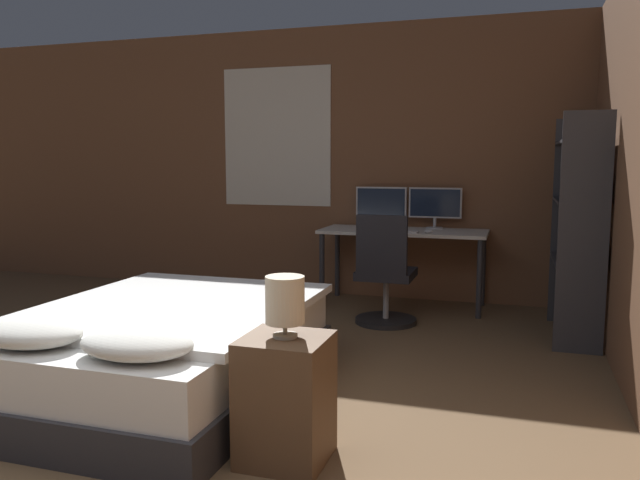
# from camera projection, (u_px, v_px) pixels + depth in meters

# --- Properties ---
(wall_back) EXTENTS (12.00, 0.08, 2.70)m
(wall_back) POSITION_uv_depth(u_px,v_px,m) (356.00, 162.00, 6.28)
(wall_back) COLOR brown
(wall_back) RESTS_ON ground_plane
(bed) EXTENTS (1.47, 1.97, 0.60)m
(bed) POSITION_uv_depth(u_px,v_px,m) (165.00, 350.00, 3.66)
(bed) COLOR #2D2D33
(bed) RESTS_ON ground_plane
(nightstand) EXTENTS (0.38, 0.38, 0.58)m
(nightstand) POSITION_uv_depth(u_px,v_px,m) (286.00, 399.00, 2.84)
(nightstand) COLOR brown
(nightstand) RESTS_ON ground_plane
(bedside_lamp) EXTENTS (0.18, 0.18, 0.28)m
(bedside_lamp) POSITION_uv_depth(u_px,v_px,m) (285.00, 301.00, 2.79)
(bedside_lamp) COLOR gray
(bedside_lamp) RESTS_ON nightstand
(desk) EXTENTS (1.54, 0.62, 0.73)m
(desk) POSITION_uv_depth(u_px,v_px,m) (403.00, 239.00, 5.84)
(desk) COLOR beige
(desk) RESTS_ON ground_plane
(monitor_left) EXTENTS (0.50, 0.16, 0.39)m
(monitor_left) POSITION_uv_depth(u_px,v_px,m) (381.00, 204.00, 6.08)
(monitor_left) COLOR #B7B7BC
(monitor_left) RESTS_ON desk
(monitor_right) EXTENTS (0.50, 0.16, 0.39)m
(monitor_right) POSITION_uv_depth(u_px,v_px,m) (435.00, 205.00, 5.92)
(monitor_right) COLOR #B7B7BC
(monitor_right) RESTS_ON desk
(keyboard) EXTENTS (0.34, 0.13, 0.02)m
(keyboard) POSITION_uv_depth(u_px,v_px,m) (399.00, 231.00, 5.64)
(keyboard) COLOR #B7B7BC
(keyboard) RESTS_ON desk
(computer_mouse) EXTENTS (0.07, 0.05, 0.04)m
(computer_mouse) POSITION_uv_depth(u_px,v_px,m) (428.00, 231.00, 5.56)
(computer_mouse) COLOR #B7B7BC
(computer_mouse) RESTS_ON desk
(office_chair) EXTENTS (0.52, 0.52, 0.94)m
(office_chair) POSITION_uv_depth(u_px,v_px,m) (385.00, 281.00, 5.21)
(office_chair) COLOR black
(office_chair) RESTS_ON ground_plane
(bookshelf) EXTENTS (0.34, 0.94, 1.71)m
(bookshelf) POSITION_uv_depth(u_px,v_px,m) (579.00, 218.00, 4.68)
(bookshelf) COLOR #333338
(bookshelf) RESTS_ON ground_plane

